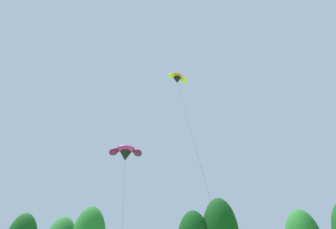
% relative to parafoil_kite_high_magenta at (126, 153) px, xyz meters
% --- Properties ---
extents(parafoil_kite_high_magenta, '(7.29, 11.63, 14.73)m').
position_rel_parafoil_kite_high_magenta_xyz_m(parafoil_kite_high_magenta, '(0.00, 0.00, 0.00)').
color(parafoil_kite_high_magenta, '#D12893').
extents(parafoil_kite_mid_orange, '(7.33, 13.72, 24.27)m').
position_rel_parafoil_kite_high_magenta_xyz_m(parafoil_kite_mid_orange, '(6.21, 0.23, 9.33)').
color(parafoil_kite_mid_orange, orange).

